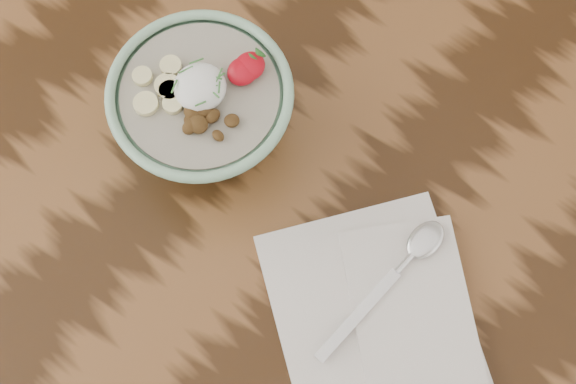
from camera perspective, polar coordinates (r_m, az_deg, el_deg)
name	(u,v)px	position (r cm, az deg, el deg)	size (l,w,h in cm)	color
table	(353,261)	(94.81, 4.64, -4.94)	(160.00, 90.00, 75.00)	#321C0C
breakfast_bowl	(204,110)	(84.11, -6.02, 5.85)	(18.89, 18.89, 12.64)	#8DBE9C
napkin	(382,320)	(83.63, 6.68, -9.01)	(30.86, 29.83, 1.48)	white
spoon	(409,258)	(84.00, 8.59, -4.69)	(3.51, 19.21, 1.00)	silver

